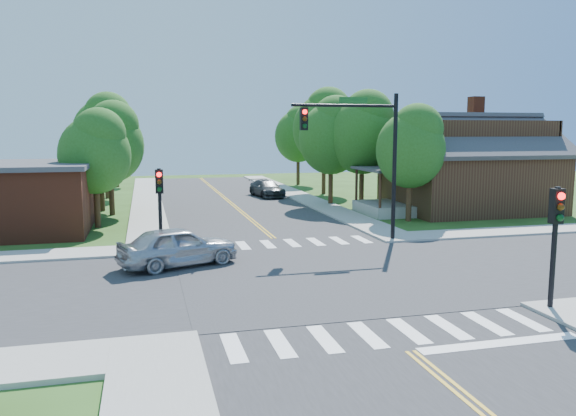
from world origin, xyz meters
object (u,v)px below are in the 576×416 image
object	(u,v)px
house_ne	(469,162)
car_silver	(178,247)
signal_pole_nw	(160,194)
signal_mast_ne	(363,143)
signal_pole_se	(556,225)
car_dgrey	(267,189)

from	to	relation	value
house_ne	car_silver	world-z (taller)	house_ne
signal_pole_nw	house_ne	bearing A→B (deg)	22.69
signal_mast_ne	signal_pole_se	bearing A→B (deg)	-81.44
car_silver	signal_pole_se	bearing A→B (deg)	-147.79
house_ne	car_dgrey	xyz separation A→B (m)	(-11.61, 11.03, -2.65)
signal_pole_nw	signal_mast_ne	bearing A→B (deg)	0.07
signal_pole_se	car_dgrey	xyz separation A→B (m)	(-2.10, 30.89, -1.99)
signal_mast_ne	car_dgrey	bearing A→B (deg)	91.20
signal_mast_ne	car_silver	size ratio (longest dim) A/B	1.41
house_ne	car_silver	bearing A→B (deg)	-150.53
signal_pole_se	signal_pole_nw	distance (m)	15.84
signal_pole_nw	car_silver	size ratio (longest dim) A/B	0.74
signal_pole_se	signal_pole_nw	size ratio (longest dim) A/B	1.00
car_silver	car_dgrey	xyz separation A→B (m)	(8.51, 22.40, -0.14)
car_dgrey	house_ne	bearing A→B (deg)	-51.95
signal_pole_nw	car_silver	bearing A→B (deg)	-77.68
house_ne	car_dgrey	distance (m)	16.23
car_dgrey	signal_mast_ne	bearing A→B (deg)	-97.20
signal_mast_ne	house_ne	size ratio (longest dim) A/B	0.55
house_ne	car_silver	distance (m)	23.24
signal_mast_ne	car_silver	bearing A→B (deg)	-163.03
signal_mast_ne	car_silver	distance (m)	10.16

